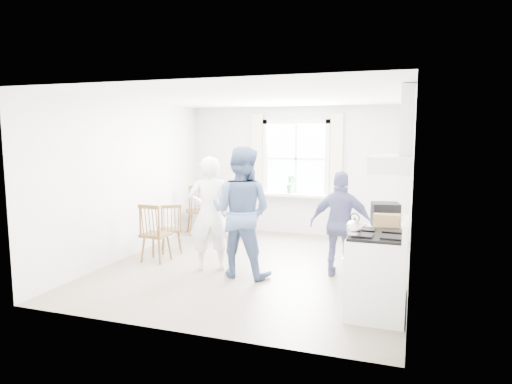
# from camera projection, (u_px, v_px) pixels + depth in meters

# --- Properties ---
(room_shell) EXTENTS (4.62, 5.12, 2.64)m
(room_shell) POSITION_uv_depth(u_px,v_px,m) (257.00, 184.00, 6.97)
(room_shell) COLOR gray
(room_shell) RESTS_ON ground
(window_assembly) EXTENTS (1.88, 0.24, 1.70)m
(window_assembly) POSITION_uv_depth(u_px,v_px,m) (296.00, 163.00, 9.24)
(window_assembly) COLOR white
(window_assembly) RESTS_ON room_shell
(range_hood) EXTENTS (0.45, 0.76, 0.94)m
(range_hood) POSITION_uv_depth(u_px,v_px,m) (397.00, 149.00, 4.95)
(range_hood) COLOR white
(range_hood) RESTS_ON room_shell
(shelf_unit) EXTENTS (0.40, 0.30, 0.80)m
(shelf_unit) POSITION_uv_depth(u_px,v_px,m) (230.00, 212.00, 9.72)
(shelf_unit) COLOR slate
(shelf_unit) RESTS_ON ground
(gas_stove) EXTENTS (0.68, 0.76, 1.12)m
(gas_stove) POSITION_uv_depth(u_px,v_px,m) (377.00, 274.00, 5.19)
(gas_stove) COLOR white
(gas_stove) RESTS_ON ground
(kettle) EXTENTS (0.18, 0.18, 0.25)m
(kettle) POSITION_uv_depth(u_px,v_px,m) (354.00, 228.00, 5.02)
(kettle) COLOR silver
(kettle) RESTS_ON gas_stove
(low_cabinet) EXTENTS (0.50, 0.55, 0.90)m
(low_cabinet) POSITION_uv_depth(u_px,v_px,m) (387.00, 261.00, 5.83)
(low_cabinet) COLOR white
(low_cabinet) RESTS_ON ground
(stereo_stack) EXTENTS (0.39, 0.36, 0.30)m
(stereo_stack) POSITION_uv_depth(u_px,v_px,m) (385.00, 215.00, 5.78)
(stereo_stack) COLOR black
(stereo_stack) RESTS_ON low_cabinet
(cardboard_box) EXTENTS (0.32, 0.24, 0.20)m
(cardboard_box) POSITION_uv_depth(u_px,v_px,m) (387.00, 222.00, 5.59)
(cardboard_box) COLOR #9D794C
(cardboard_box) RESTS_ON low_cabinet
(windsor_chair_a) EXTENTS (0.60, 0.60, 1.04)m
(windsor_chair_a) POSITION_uv_depth(u_px,v_px,m) (198.00, 204.00, 9.25)
(windsor_chair_a) COLOR #4E3319
(windsor_chair_a) RESTS_ON ground
(windsor_chair_b) EXTENTS (0.42, 0.41, 0.96)m
(windsor_chair_b) POSITION_uv_depth(u_px,v_px,m) (152.00, 227.00, 7.27)
(windsor_chair_b) COLOR #4E3319
(windsor_chair_b) RESTS_ON ground
(windsor_chair_c) EXTENTS (0.50, 0.49, 0.86)m
(windsor_chair_c) POSITION_uv_depth(u_px,v_px,m) (171.00, 223.00, 7.85)
(windsor_chair_c) COLOR #4E3319
(windsor_chair_c) RESTS_ON ground
(person_left) EXTENTS (0.84, 0.84, 1.73)m
(person_left) POSITION_uv_depth(u_px,v_px,m) (210.00, 214.00, 6.86)
(person_left) COLOR white
(person_left) RESTS_ON ground
(person_mid) EXTENTS (0.96, 0.96, 1.89)m
(person_mid) POSITION_uv_depth(u_px,v_px,m) (241.00, 212.00, 6.57)
(person_mid) COLOR #4A608A
(person_mid) RESTS_ON ground
(person_right) EXTENTS (0.95, 0.95, 1.54)m
(person_right) POSITION_uv_depth(u_px,v_px,m) (341.00, 224.00, 6.57)
(person_right) COLOR navy
(person_right) RESTS_ON ground
(potted_plant) EXTENTS (0.22, 0.22, 0.37)m
(potted_plant) POSITION_uv_depth(u_px,v_px,m) (291.00, 184.00, 9.24)
(potted_plant) COLOR #33733D
(potted_plant) RESTS_ON window_assembly
(windsor_chair_d) EXTENTS (0.61, 0.61, 1.07)m
(windsor_chair_d) POSITION_uv_depth(u_px,v_px,m) (229.00, 206.00, 8.85)
(windsor_chair_d) COLOR #4E3319
(windsor_chair_d) RESTS_ON ground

